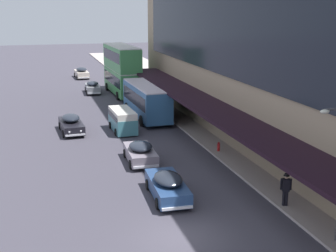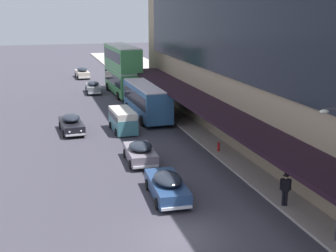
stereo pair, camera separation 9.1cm
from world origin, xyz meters
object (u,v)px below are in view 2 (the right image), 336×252
at_px(sedan_lead_mid, 140,152).
at_px(transit_bus_kerbside_rear, 147,99).
at_px(sedan_lead_near, 167,185).
at_px(fire_hydrant, 219,147).
at_px(sedan_oncoming_front, 82,73).
at_px(vw_van, 123,119).
at_px(pedestrian_at_kerb, 285,188).
at_px(transit_bus_kerbside_front, 122,68).
at_px(sedan_trailing_near, 93,87).
at_px(sedan_trailing_mid, 71,124).

bearing_deg(sedan_lead_mid, transit_bus_kerbside_rear, 74.79).
height_order(transit_bus_kerbside_rear, sedan_lead_near, transit_bus_kerbside_rear).
distance_m(transit_bus_kerbside_rear, fire_hydrant, 12.84).
bearing_deg(sedan_oncoming_front, vw_van, -89.53).
distance_m(pedestrian_at_kerb, fire_hydrant, 10.29).
distance_m(sedan_oncoming_front, sedan_lead_mid, 41.52).
bearing_deg(transit_bus_kerbside_front, sedan_lead_mid, -97.75).
relative_size(sedan_trailing_near, fire_hydrant, 6.31).
bearing_deg(sedan_trailing_mid, sedan_trailing_near, 77.34).
bearing_deg(sedan_trailing_near, pedestrian_at_kerb, -81.26).
bearing_deg(fire_hydrant, sedan_trailing_mid, 138.33).
bearing_deg(sedan_lead_mid, transit_bus_kerbside_front, 82.25).
bearing_deg(transit_bus_kerbside_front, sedan_trailing_mid, -114.71).
bearing_deg(vw_van, sedan_oncoming_front, 90.47).
relative_size(transit_bus_kerbside_rear, vw_van, 2.07).
xyz_separation_m(vw_van, fire_hydrant, (5.81, -8.23, -0.60)).
relative_size(sedan_trailing_near, pedestrian_at_kerb, 2.38).
bearing_deg(sedan_oncoming_front, pedestrian_at_kerb, -83.49).
bearing_deg(sedan_trailing_mid, transit_bus_kerbside_front, 65.29).
bearing_deg(pedestrian_at_kerb, fire_hydrant, 88.72).
bearing_deg(sedan_lead_near, sedan_trailing_near, 90.00).
bearing_deg(sedan_oncoming_front, transit_bus_kerbside_rear, -83.06).
bearing_deg(pedestrian_at_kerb, sedan_oncoming_front, 96.51).
xyz_separation_m(sedan_trailing_near, pedestrian_at_kerb, (5.81, -37.82, 0.41)).
bearing_deg(sedan_trailing_mid, pedestrian_at_kerb, -62.74).
distance_m(sedan_lead_near, sedan_trailing_near, 34.70).
bearing_deg(transit_bus_kerbside_front, pedestrian_at_kerb, -86.21).
bearing_deg(transit_bus_kerbside_front, vw_van, -100.48).
bearing_deg(vw_van, sedan_trailing_near, 90.70).
bearing_deg(sedan_trailing_near, sedan_lead_mid, -90.23).
distance_m(sedan_trailing_near, pedestrian_at_kerb, 38.27).
xyz_separation_m(sedan_lead_near, sedan_trailing_near, (-0.00, 34.70, 0.01)).
bearing_deg(pedestrian_at_kerb, vw_van, 106.78).
height_order(transit_bus_kerbside_rear, pedestrian_at_kerb, transit_bus_kerbside_rear).
bearing_deg(sedan_trailing_near, sedan_trailing_mid, -102.66).
height_order(sedan_trailing_mid, pedestrian_at_kerb, pedestrian_at_kerb).
bearing_deg(transit_bus_kerbside_rear, sedan_lead_mid, -105.21).
bearing_deg(sedan_lead_mid, sedan_lead_near, -89.00).
height_order(sedan_oncoming_front, vw_van, vw_van).
xyz_separation_m(transit_bus_kerbside_front, vw_van, (-3.21, -17.34, -2.18)).
xyz_separation_m(sedan_lead_near, fire_hydrant, (6.04, 7.15, -0.27)).
xyz_separation_m(sedan_trailing_mid, pedestrian_at_kerb, (9.97, -19.34, 0.41)).
relative_size(transit_bus_kerbside_rear, sedan_trailing_near, 2.16).
relative_size(sedan_trailing_mid, sedan_lead_mid, 1.11).
relative_size(transit_bus_kerbside_front, sedan_oncoming_front, 2.09).
height_order(sedan_oncoming_front, fire_hydrant, sedan_oncoming_front).
relative_size(sedan_lead_near, fire_hydrant, 7.07).
bearing_deg(vw_van, pedestrian_at_kerb, -73.22).
xyz_separation_m(sedan_oncoming_front, sedan_trailing_mid, (-4.12, -31.90, -0.04)).
bearing_deg(transit_bus_kerbside_front, fire_hydrant, -84.19).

